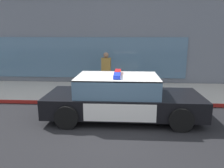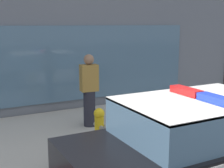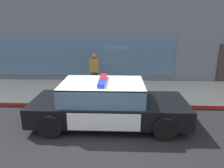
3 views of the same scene
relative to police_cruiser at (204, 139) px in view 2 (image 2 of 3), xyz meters
The scene contains 6 objects.
sidewalk 2.98m from the police_cruiser, 94.14° to the left, with size 48.00×3.39×0.15m, color #B2ADA3.
curb_red_paint 1.36m from the police_cruiser, 99.94° to the left, with size 28.80×0.04×0.14m, color maroon.
storefront_building 10.29m from the police_cruiser, 95.15° to the left, with size 22.89×10.51×6.94m.
police_cruiser is the anchor object (origin of this frame).
fire_hydrant 2.15m from the police_cruiser, 117.97° to the left, with size 0.34×0.39×0.73m.
pedestrian_on_sidewalk 3.09m from the police_cruiser, 104.18° to the left, with size 0.43×0.30×1.71m.
Camera 2 is at (-3.42, -2.82, 2.55)m, focal length 50.25 mm.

